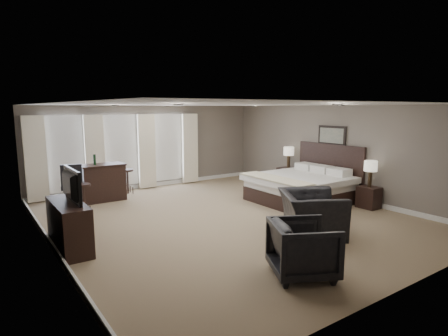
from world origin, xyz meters
TOP-DOWN VIEW (x-y plane):
  - room at (0.00, 0.00)m, footprint 7.60×8.60m
  - window_bay at (-1.00, 4.11)m, footprint 5.25×0.20m
  - bed at (2.58, 0.10)m, footprint 2.37×2.26m
  - nightstand_near at (3.47, -1.35)m, footprint 0.41×0.50m
  - nightstand_far at (3.47, 1.55)m, footprint 0.48×0.59m
  - lamp_near at (3.47, -1.35)m, footprint 0.32×0.32m
  - lamp_far at (3.47, 1.55)m, footprint 0.33×0.33m
  - wall_art at (3.70, 0.10)m, footprint 0.04×0.96m
  - dresser at (-3.45, 0.03)m, footprint 0.48×1.49m
  - tv at (-3.45, 0.03)m, footprint 0.60×1.05m
  - armchair_near at (0.76, -1.88)m, footprint 1.41×1.55m
  - armchair_far at (-0.81, -3.14)m, footprint 1.18×1.20m
  - bar_counter at (-1.85, 3.26)m, footprint 1.17×0.61m
  - bar_stool_left at (-2.62, 2.28)m, footprint 0.43×0.43m
  - bar_stool_right at (-0.99, 3.70)m, footprint 0.35×0.35m
  - desk_chair at (-2.69, 3.02)m, footprint 0.72×0.72m

SIDE VIEW (x-z plane):
  - nightstand_near at x=3.47m, z-range 0.00..0.55m
  - nightstand_far at x=3.47m, z-range 0.00..0.65m
  - bar_stool_left at x=-2.62m, z-range 0.00..0.72m
  - bar_stool_right at x=-0.99m, z-range 0.00..0.73m
  - dresser at x=-3.45m, z-range 0.00..0.87m
  - armchair_far at x=-0.81m, z-range 0.00..0.94m
  - bar_counter at x=-1.85m, z-range 0.00..1.02m
  - armchair_near at x=0.76m, z-range 0.00..1.14m
  - desk_chair at x=-2.69m, z-range 0.00..1.15m
  - bed at x=2.58m, z-range 0.00..1.51m
  - lamp_near at x=3.47m, z-range 0.55..1.21m
  - tv at x=-3.45m, z-range 0.87..1.00m
  - lamp_far at x=3.47m, z-range 0.65..1.32m
  - window_bay at x=-1.00m, z-range 0.05..2.35m
  - room at x=0.00m, z-range -0.02..2.62m
  - wall_art at x=3.70m, z-range 1.47..2.03m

